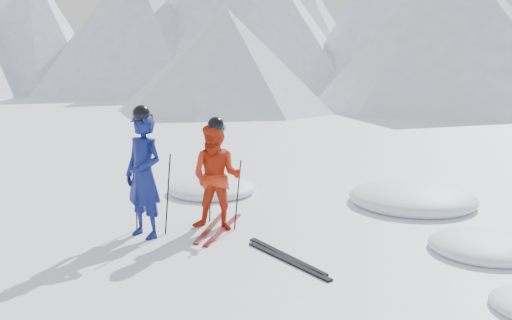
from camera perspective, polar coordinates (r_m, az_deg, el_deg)
The scene contains 12 objects.
ground at distance 7.73m, azimuth 10.77°, elevation -9.94°, with size 160.00×160.00×0.00m, color white.
skier_blue at distance 8.35m, azimuth -11.75°, elevation -1.62°, with size 0.70×0.46×1.91m, color #0E1755.
skier_red at distance 8.58m, azimuth -4.19°, elevation -1.83°, with size 0.83×0.64×1.70m, color red.
pole_blue_left at distance 8.73m, azimuth -12.48°, elevation -3.28°, with size 0.02×0.02×1.28m, color black.
pole_blue_right at distance 8.45m, azimuth -9.27°, elevation -3.62°, with size 0.02×0.02×1.28m, color black.
pole_red_left at distance 9.01m, azimuth -4.84°, elevation -3.10°, with size 0.02×0.02×1.14m, color black.
pole_red_right at distance 8.61m, azimuth -1.94°, elevation -3.71°, with size 0.02×0.02×1.14m, color black.
ski_worn_left at distance 8.86m, azimuth -4.76°, elevation -7.04°, with size 0.09×1.70×0.03m, color black.
ski_worn_right at distance 8.73m, azimuth -3.46°, elevation -7.29°, with size 0.09×1.70×0.03m, color black.
ski_loose_a at distance 7.59m, azimuth 3.15°, elevation -10.03°, with size 0.09×1.70×0.03m, color black.
ski_loose_b at distance 7.42m, azimuth 3.31°, elevation -10.51°, with size 0.09×1.70×0.03m, color black.
snow_lumps at distance 10.13m, azimuth 11.86°, elevation -5.09°, with size 7.53×5.50×0.52m.
Camera 1 is at (2.36, -6.86, 2.65)m, focal length 38.00 mm.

